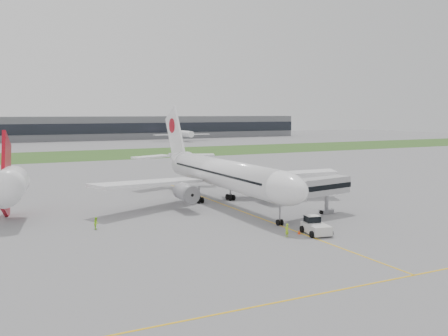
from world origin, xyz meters
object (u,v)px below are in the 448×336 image
ground_crew_near (287,230)px  jet_bridge (314,188)px  airliner (220,172)px  neighbor_aircraft (8,184)px  pushback_tug (315,226)px

ground_crew_near → jet_bridge: bearing=-159.6°
ground_crew_near → airliner: bearing=-115.0°
jet_bridge → neighbor_aircraft: neighbor_aircraft is taller
airliner → pushback_tug: bearing=-86.6°
airliner → ground_crew_near: bearing=-96.3°
airliner → pushback_tug: (1.55, -26.27, -4.59)m
airliner → neighbor_aircraft: bearing=179.2°
pushback_tug → ground_crew_near: (-4.41, 0.24, -0.17)m
airliner → jet_bridge: airliner is taller
pushback_tug → jet_bridge: bearing=64.4°
neighbor_aircraft → ground_crew_near: bearing=-28.8°
ground_crew_near → pushback_tug: bearing=158.1°
jet_bridge → neighbor_aircraft: size_ratio=0.75×
jet_bridge → pushback_tug: bearing=-135.7°
neighbor_aircraft → airliner: bearing=9.8°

